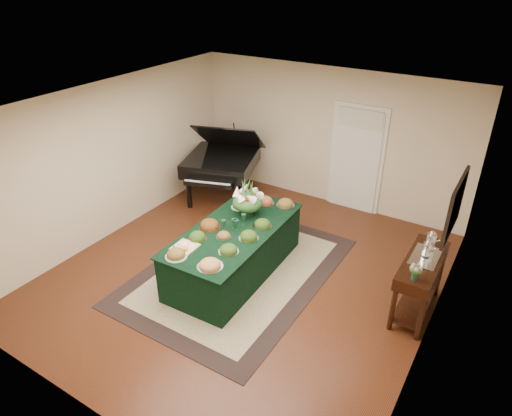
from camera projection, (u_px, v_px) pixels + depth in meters
The scene contains 14 objects.
ground at pixel (246, 273), 7.26m from camera, with size 6.00×6.00×0.00m, color black.
area_rug at pixel (238, 271), 7.30m from camera, with size 2.61×3.66×0.01m.
kitchen_doorway at pixel (356, 160), 8.70m from camera, with size 1.05×0.07×2.10m.
buffet_table at pixel (235, 251), 7.11m from camera, with size 1.24×2.49×0.80m.
food_platters at pixel (234, 225), 6.92m from camera, with size 1.00×2.41×0.13m.
cutting_board at pixel (186, 245), 6.47m from camera, with size 0.33×0.33×0.10m.
green_goblets at pixel (234, 223), 6.89m from camera, with size 0.24×0.39×0.18m.
floral_centerpiece at pixel (248, 199), 7.16m from camera, with size 0.49×0.49×0.49m.
grand_piano at pixel (221, 162), 9.16m from camera, with size 1.70×1.88×1.65m.
wicker_basket at pixel (239, 212), 8.76m from camera, with size 0.40×0.40×0.25m, color olive.
mahogany_sideboard at pixel (421, 272), 6.17m from camera, with size 0.45×1.27×0.88m.
tea_service at pixel (429, 246), 6.14m from camera, with size 0.34×0.58×0.30m.
pink_bouquet at pixel (416, 270), 5.63m from camera, with size 0.17×0.17×0.22m.
wall_painting at pixel (455, 207), 5.55m from camera, with size 0.05×0.95×0.75m.
Camera 1 is at (3.22, -4.90, 4.41)m, focal length 32.00 mm.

